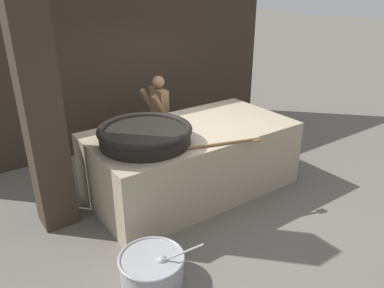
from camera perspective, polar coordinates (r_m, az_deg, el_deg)
name	(u,v)px	position (r m, az deg, el deg)	size (l,w,h in m)	color
ground_plane	(192,188)	(6.09, 0.00, -6.76)	(60.00, 60.00, 0.00)	#666059
back_wall	(118,54)	(7.51, -11.19, 13.28)	(6.95, 0.24, 3.57)	#382D23
support_pillar	(38,97)	(4.94, -22.35, 6.68)	(0.45, 0.45, 3.57)	#382D23
hearth_platform	(192,159)	(5.84, 0.00, -2.34)	(3.12, 1.65, 1.04)	tan
giant_wok_near	(145,134)	(5.09, -7.16, 1.50)	(1.28, 1.28, 0.25)	black
stirring_paddle	(220,144)	(5.05, 4.25, -0.01)	(1.28, 0.44, 0.04)	brown
cook	(159,115)	(6.81, -5.03, 4.41)	(0.37, 0.57, 1.57)	#8C6647
prep_bowl_vegetables	(152,267)	(4.36, -6.11, -18.17)	(0.75, 0.83, 0.63)	#9E9EA3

